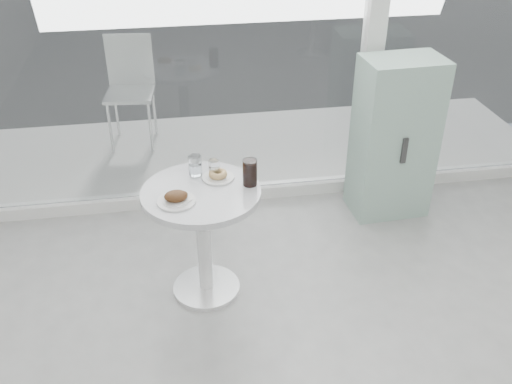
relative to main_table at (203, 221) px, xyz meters
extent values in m
cube|color=white|center=(0.50, 1.10, -0.50)|extent=(5.00, 0.12, 0.10)
cube|color=white|center=(1.40, 1.10, 0.95)|extent=(0.14, 0.14, 3.00)
cube|color=white|center=(-0.27, 1.10, 0.85)|extent=(3.21, 0.02, 2.60)
cube|color=white|center=(2.17, 1.10, 0.85)|extent=(1.41, 0.02, 2.60)
cylinder|color=white|center=(0.00, 0.00, -0.54)|extent=(0.44, 0.44, 0.03)
cylinder|color=white|center=(0.00, 0.00, -0.18)|extent=(0.09, 0.09, 0.70)
cylinder|color=white|center=(0.00, 0.00, 0.20)|extent=(0.72, 0.72, 0.04)
cube|color=white|center=(0.50, 1.90, -0.53)|extent=(5.60, 1.60, 0.05)
cube|color=#91B9A8|center=(1.52, 0.75, 0.07)|extent=(0.60, 0.41, 1.25)
cube|color=#333333|center=(1.52, 0.55, 0.07)|extent=(0.04, 0.02, 0.20)
cylinder|color=white|center=(-0.69, 2.02, -0.26)|extent=(0.03, 0.03, 0.49)
cylinder|color=white|center=(-0.33, 1.98, -0.26)|extent=(0.03, 0.03, 0.49)
cylinder|color=white|center=(-0.65, 2.39, -0.26)|extent=(0.03, 0.03, 0.49)
cylinder|color=white|center=(-0.29, 2.35, -0.26)|extent=(0.03, 0.03, 0.49)
cube|color=white|center=(-0.49, 2.19, 0.00)|extent=(0.48, 0.48, 0.03)
cube|color=white|center=(-0.47, 2.39, 0.26)|extent=(0.43, 0.07, 0.49)
cylinder|color=silver|center=(-0.15, -0.11, 0.23)|extent=(0.22, 0.22, 0.01)
cube|color=white|center=(-0.13, -0.12, 0.24)|extent=(0.14, 0.14, 0.00)
ellipsoid|color=#321B0D|center=(-0.15, -0.11, 0.26)|extent=(0.13, 0.11, 0.06)
ellipsoid|color=#321B0D|center=(-0.11, -0.09, 0.25)|extent=(0.07, 0.06, 0.04)
cylinder|color=silver|center=(0.12, 0.12, 0.23)|extent=(0.20, 0.20, 0.01)
torus|color=tan|center=(0.12, 0.12, 0.25)|extent=(0.11, 0.11, 0.04)
cylinder|color=white|center=(-0.02, 0.19, 0.29)|extent=(0.08, 0.08, 0.13)
cylinder|color=white|center=(-0.02, 0.19, 0.26)|extent=(0.07, 0.07, 0.07)
cylinder|color=white|center=(0.10, 0.16, 0.27)|extent=(0.07, 0.07, 0.11)
cylinder|color=white|center=(0.10, 0.16, 0.25)|extent=(0.06, 0.06, 0.06)
cylinder|color=white|center=(0.30, 0.02, 0.30)|extent=(0.09, 0.09, 0.17)
cylinder|color=black|center=(0.30, 0.02, 0.30)|extent=(0.08, 0.08, 0.15)
camera|label=1|loc=(-0.15, -2.90, 1.99)|focal=40.00mm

